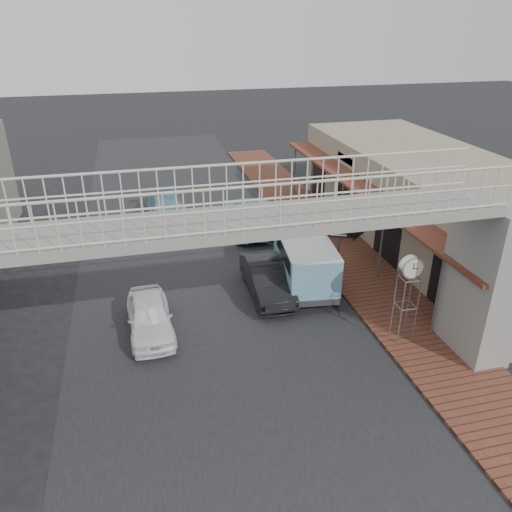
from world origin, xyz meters
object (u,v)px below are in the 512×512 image
motorcycle_far (297,214)px  angkot_van (305,258)px  motorcycle_near (333,228)px  angkot_far (167,211)px  dark_sedan (267,279)px  angkot_curb (251,214)px  white_hatchback (150,316)px  arrow_sign (359,229)px  street_clock (410,271)px

motorcycle_far → angkot_van: bearing=169.9°
motorcycle_near → motorcycle_far: 2.56m
angkot_far → motorcycle_near: (7.47, -4.08, -0.06)m
dark_sedan → angkot_curb: bearing=82.6°
white_hatchback → angkot_van: angkot_van is taller
angkot_far → motorcycle_near: bearing=-31.0°
angkot_curb → angkot_van: 6.57m
dark_sedan → angkot_van: angkot_van is taller
motorcycle_far → white_hatchback: bearing=141.4°
angkot_far → angkot_van: angkot_van is taller
arrow_sign → angkot_van: bearing=-163.1°
dark_sedan → motorcycle_near: 6.10m
angkot_van → motorcycle_far: angkot_van is taller
dark_sedan → angkot_far: bearing=111.4°
white_hatchback → angkot_curb: bearing=54.1°
motorcycle_far → angkot_curb: bearing=93.5°
angkot_curb → angkot_far: bearing=-22.1°
angkot_curb → angkot_far: (-4.08, 1.64, -0.06)m
angkot_van → angkot_curb: bearing=101.7°
dark_sedan → motorcycle_near: (4.39, 4.24, -0.05)m
arrow_sign → angkot_far: bearing=151.4°
dark_sedan → arrow_sign: bearing=0.4°
street_clock → arrow_sign: size_ratio=1.05×
arrow_sign → angkot_curb: bearing=134.0°
dark_sedan → street_clock: 5.66m
white_hatchback → street_clock: bearing=-19.2°
white_hatchback → angkot_far: bearing=79.7°
angkot_van → arrow_sign: size_ratio=1.54×
angkot_van → arrow_sign: arrow_sign is taller
dark_sedan → motorcycle_near: bearing=45.1°
arrow_sign → motorcycle_far: bearing=114.7°
angkot_curb → arrow_sign: (2.61, -6.73, 1.65)m
street_clock → motorcycle_near: bearing=85.3°
white_hatchback → angkot_van: bearing=13.4°
angkot_van → street_clock: street_clock is taller
arrow_sign → white_hatchback: bearing=-147.0°
motorcycle_far → motorcycle_near: bearing=-151.3°
dark_sedan → angkot_far: angkot_far is taller
dark_sedan → angkot_curb: (1.00, 6.68, 0.07)m
dark_sedan → angkot_van: bearing=7.1°
angkot_far → motorcycle_near: angkot_far is taller
street_clock → arrow_sign: 3.95m
white_hatchback → motorcycle_near: size_ratio=1.84×
white_hatchback → dark_sedan: bearing=16.5°
dark_sedan → street_clock: size_ratio=1.35×
dark_sedan → angkot_curb: 6.76m
angkot_van → motorcycle_near: angkot_van is taller
street_clock → angkot_van: bearing=116.5°
angkot_curb → angkot_far: size_ratio=1.13×
white_hatchback → motorcycle_far: bearing=43.7°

